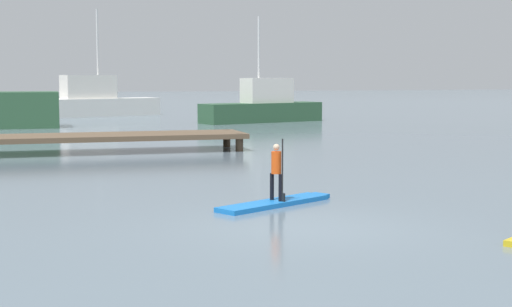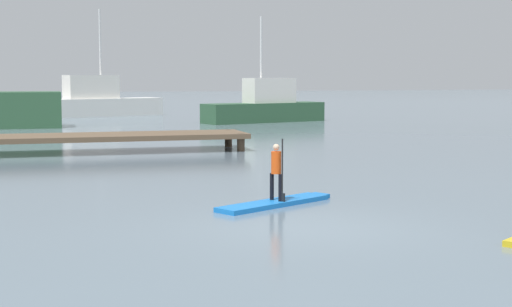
% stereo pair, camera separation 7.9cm
% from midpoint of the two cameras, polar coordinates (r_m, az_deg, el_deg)
% --- Properties ---
extents(ground_plane, '(240.00, 240.00, 0.00)m').
position_cam_midpoint_polar(ground_plane, '(14.12, 3.35, -5.41)').
color(ground_plane, slate).
extents(paddleboard_near, '(2.91, 1.94, 0.10)m').
position_cam_midpoint_polar(paddleboard_near, '(16.42, 1.36, -3.65)').
color(paddleboard_near, blue).
rests_on(paddleboard_near, ground).
extents(paddler_child_solo, '(0.29, 0.37, 1.32)m').
position_cam_midpoint_polar(paddler_child_solo, '(16.30, 1.39, -1.12)').
color(paddler_child_solo, black).
rests_on(paddler_child_solo, paddleboard_near).
extents(motor_boat_small_navy, '(8.56, 4.69, 7.14)m').
position_cam_midpoint_polar(motor_boat_small_navy, '(53.12, -11.78, 3.77)').
color(motor_boat_small_navy, silver).
rests_on(motor_boat_small_navy, ground).
extents(trawler_grey_distant, '(7.82, 4.02, 6.15)m').
position_cam_midpoint_polar(trawler_grey_distant, '(45.63, 0.48, 3.49)').
color(trawler_grey_distant, '#2D5638').
rests_on(trawler_grey_distant, ground).
extents(floating_dock, '(12.48, 2.48, 0.65)m').
position_cam_midpoint_polar(floating_dock, '(28.06, -13.63, 1.13)').
color(floating_dock, brown).
rests_on(floating_dock, ground).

